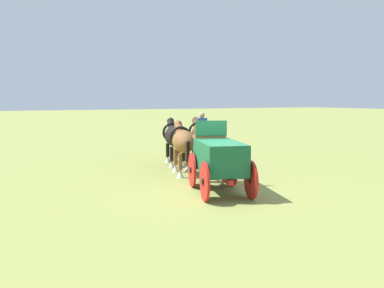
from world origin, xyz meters
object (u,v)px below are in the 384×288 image
at_px(draft_horse_rear_off, 213,142).
at_px(draft_horse_lead_near, 175,137).
at_px(draft_horse_rear_near, 183,142).
at_px(show_wagon, 218,158).
at_px(draft_horse_lead_off, 201,136).

distance_m(draft_horse_rear_off, draft_horse_lead_near, 2.90).
relative_size(draft_horse_rear_near, draft_horse_lead_near, 0.94).
relative_size(draft_horse_rear_near, draft_horse_rear_off, 0.94).
bearing_deg(draft_horse_rear_near, draft_horse_lead_near, -16.93).
height_order(show_wagon, draft_horse_rear_off, show_wagon).
bearing_deg(draft_horse_rear_off, show_wagon, 152.56).
height_order(draft_horse_rear_off, draft_horse_lead_off, draft_horse_lead_off).
bearing_deg(draft_horse_lead_near, draft_horse_rear_near, 163.07).
distance_m(show_wagon, draft_horse_rear_near, 3.59).
bearing_deg(draft_horse_lead_near, show_wagon, 169.09).
bearing_deg(draft_horse_rear_near, draft_horse_rear_off, -106.70).
xyz_separation_m(draft_horse_rear_near, draft_horse_lead_off, (2.10, -2.00, 0.03)).
xyz_separation_m(show_wagon, draft_horse_rear_off, (3.19, -1.65, 0.15)).
height_order(draft_horse_rear_near, draft_horse_lead_off, draft_horse_lead_off).
relative_size(draft_horse_rear_near, draft_horse_lead_off, 1.00).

